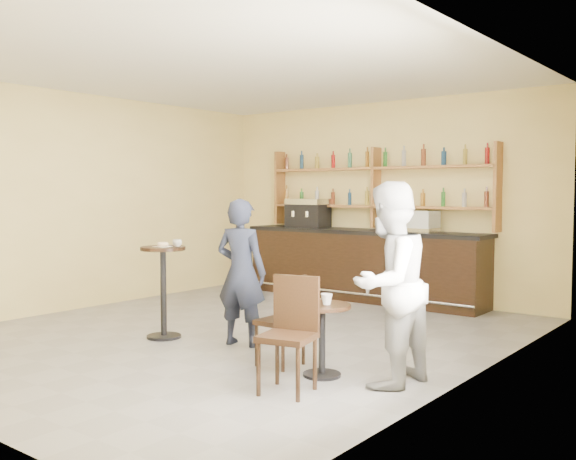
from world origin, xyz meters
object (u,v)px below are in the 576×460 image
Objects in this scene: espresso_machine at (308,213)px; chair_west at (280,320)px; pastry_case at (419,221)px; man_main at (241,272)px; patron_second at (388,284)px; pedestal_table at (163,292)px; cafe_table at (322,340)px; bar_counter at (362,264)px; chair_south at (287,336)px.

chair_west is (2.52, -3.90, -0.92)m from espresso_machine.
pastry_case is (2.08, 0.00, -0.08)m from espresso_machine.
espresso_machine is 3.91m from man_main.
espresso_machine is 5.32m from patron_second.
pedestal_table is at bearing -93.09° from chair_west.
patron_second is (3.69, -3.81, -0.46)m from espresso_machine.
pastry_case reaches higher than chair_west.
patron_second is (2.06, -0.30, 0.09)m from man_main.
pedestal_table is 1.86m from chair_west.
espresso_machine is at bearing 127.83° from cafe_table.
man_main is at bearing -81.11° from bar_counter.
man_main is at bearing -68.75° from espresso_machine.
pedestal_table reaches higher than chair_west.
chair_south reaches higher than chair_west.
patron_second is (1.18, 0.09, 0.46)m from chair_west.
espresso_machine is at bearing -147.52° from chair_west.
patron_second is (3.03, 0.00, 0.37)m from pedestal_table.
cafe_table is at bearing -72.52° from patron_second.
patron_second is (1.61, -3.81, -0.38)m from pastry_case.
patron_second reaches higher than espresso_machine.
chair_west is at bearing -69.88° from bar_counter.
chair_west is 0.91× the size of chair_south.
man_main is 0.91× the size of patron_second.
chair_south reaches higher than cafe_table.
pastry_case is 4.14m from pedestal_table.
patron_second reaches higher than pastry_case.
man_main reaches higher than pedestal_table.
man_main is 1.57m from cafe_table.
bar_counter is at bearing -3.75° from espresso_machine.
chair_south is at bearing -71.10° from pastry_case.
patron_second reaches higher than man_main.
pedestal_table is at bearing 150.05° from chair_south.
pastry_case is 0.33× the size of man_main.
bar_counter is 7.67× the size of pastry_case.
pedestal_table is (0.66, -3.81, -0.83)m from espresso_machine.
espresso_machine is at bearing -173.93° from pastry_case.
pastry_case is 0.54× the size of chair_south.
bar_counter is at bearing -160.23° from chair_west.
espresso_machine reaches higher than bar_counter.
pedestal_table is 1.59× the size of cafe_table.
man_main is (0.55, -3.51, 0.27)m from bar_counter.
bar_counter is 6.11× the size of espresso_machine.
cafe_table is 0.37× the size of patron_second.
bar_counter is 4.16× the size of chair_south.
pedestal_table is 2.42m from cafe_table.
chair_south is at bearing -33.05° from patron_second.
bar_counter reaches higher than pedestal_table.
chair_west is 0.89m from chair_south.
espresso_machine is 0.41× the size of man_main.
cafe_table is at bearing -55.92° from espresso_machine.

